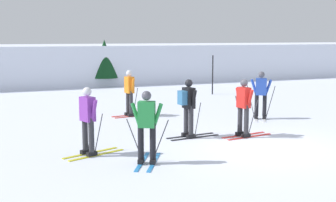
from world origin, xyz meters
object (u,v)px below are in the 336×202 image
at_px(skier_black, 188,105).
at_px(skier_blue, 261,94).
at_px(trail_marker_pole, 213,75).
at_px(skier_green, 147,125).
at_px(skier_purple, 88,119).
at_px(skier_red, 244,106).
at_px(conifer_far_right, 105,59).
at_px(skier_orange, 130,92).

distance_m(skier_black, skier_blue, 3.99).
bearing_deg(trail_marker_pole, skier_blue, -103.11).
bearing_deg(skier_green, skier_blue, 34.22).
bearing_deg(skier_purple, skier_black, 15.73).
distance_m(skier_red, conifer_far_right, 14.56).
distance_m(skier_orange, trail_marker_pole, 7.25).
bearing_deg(skier_green, trail_marker_pole, 55.79).
height_order(skier_orange, skier_purple, same).
height_order(skier_black, trail_marker_pole, trail_marker_pole).
height_order(trail_marker_pole, conifer_far_right, conifer_far_right).
distance_m(skier_black, skier_purple, 3.21).
bearing_deg(skier_blue, skier_green, -145.78).
distance_m(skier_blue, trail_marker_pole, 6.91).
relative_size(skier_purple, skier_red, 1.00).
xyz_separation_m(skier_orange, skier_red, (2.11, -4.51, 0.00)).
relative_size(skier_blue, trail_marker_pole, 0.86).
xyz_separation_m(skier_orange, skier_purple, (-2.53, -4.86, 0.00)).
bearing_deg(skier_blue, skier_orange, 151.18).
relative_size(skier_orange, skier_green, 1.00).
bearing_deg(trail_marker_pole, skier_red, -112.05).
bearing_deg(skier_black, skier_orange, 97.96).
bearing_deg(trail_marker_pole, skier_green, -124.21).
bearing_deg(trail_marker_pole, conifer_far_right, 127.19).
height_order(skier_purple, trail_marker_pole, trail_marker_pole).
relative_size(skier_black, skier_red, 1.00).
height_order(skier_purple, skier_green, same).
bearing_deg(skier_purple, skier_blue, 21.01).
relative_size(skier_blue, skier_green, 1.00).
distance_m(skier_black, conifer_far_right, 14.07).
bearing_deg(skier_blue, conifer_far_right, 102.24).
height_order(skier_blue, trail_marker_pole, trail_marker_pole).
distance_m(skier_purple, skier_red, 4.66).
height_order(skier_green, conifer_far_right, conifer_far_right).
distance_m(skier_red, trail_marker_pole, 9.65).
height_order(skier_black, skier_red, same).
height_order(skier_orange, conifer_far_right, conifer_far_right).
xyz_separation_m(skier_red, trail_marker_pole, (3.62, 8.94, 0.08)).
relative_size(skier_black, skier_purple, 1.00).
bearing_deg(skier_purple, skier_red, 4.42).
bearing_deg(skier_orange, skier_blue, -28.82).
distance_m(trail_marker_pole, conifer_far_right, 7.04).
bearing_deg(skier_black, skier_green, -133.34).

